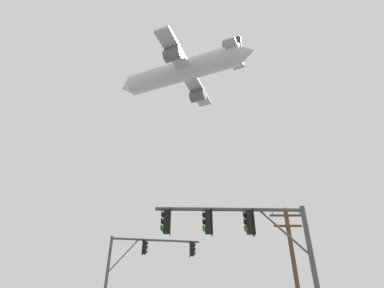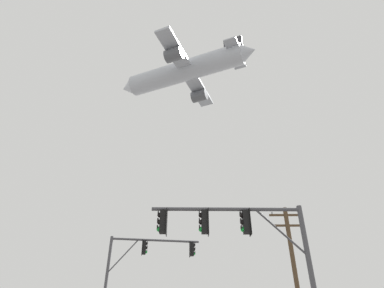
% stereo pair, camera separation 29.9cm
% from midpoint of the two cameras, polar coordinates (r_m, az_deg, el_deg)
% --- Properties ---
extents(signal_pole_near, '(6.09, 0.54, 5.55)m').
position_cam_midpoint_polar(signal_pole_near, '(12.70, 9.73, -16.35)').
color(signal_pole_near, '#4C4C51').
rests_on(signal_pole_near, ground).
extents(signal_pole_far, '(6.13, 1.27, 6.77)m').
position_cam_midpoint_polar(signal_pole_far, '(22.67, -9.15, -20.77)').
color(signal_pole_far, '#4C4C51').
rests_on(signal_pole_far, ground).
extents(utility_pole, '(2.20, 0.28, 8.25)m').
position_cam_midpoint_polar(utility_pole, '(21.33, 18.68, -20.84)').
color(utility_pole, brown).
rests_on(utility_pole, ground).
extents(airplane, '(25.10, 19.39, 7.06)m').
position_cam_midpoint_polar(airplane, '(56.82, -1.21, 13.20)').
color(airplane, '#B7BCC6').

